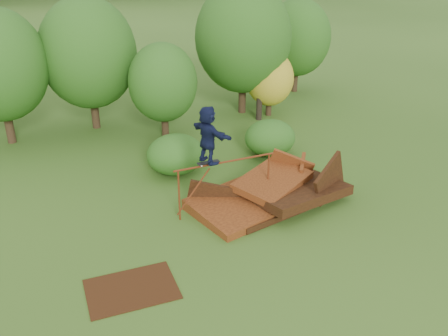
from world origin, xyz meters
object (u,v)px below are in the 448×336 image
object	(u,v)px
flat_plate	(132,289)
utility_pole	(263,0)
scrap_pile	(271,194)
skater	(208,135)

from	to	relation	value
flat_plate	utility_pole	size ratio (longest dim) A/B	0.21
scrap_pile	flat_plate	distance (m)	6.04
skater	utility_pole	distance (m)	9.61
scrap_pile	flat_plate	size ratio (longest dim) A/B	2.55
skater	utility_pole	size ratio (longest dim) A/B	0.17
scrap_pile	skater	bearing A→B (deg)	177.54
scrap_pile	utility_pole	distance (m)	9.78
flat_plate	utility_pole	bearing A→B (deg)	51.98
scrap_pile	utility_pole	bearing A→B (deg)	68.99
skater	flat_plate	world-z (taller)	skater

